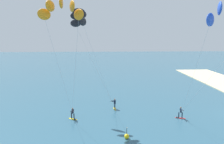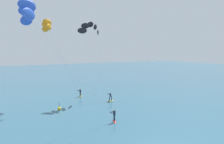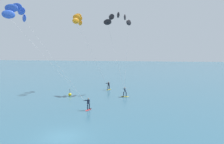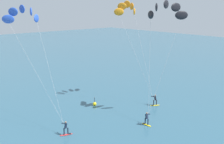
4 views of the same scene
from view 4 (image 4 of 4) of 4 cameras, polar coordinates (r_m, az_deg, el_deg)
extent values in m
ellipsoid|color=yellow|center=(35.03, 7.17, -10.80)|extent=(1.51, 0.41, 0.08)
cube|color=black|center=(35.25, 6.65, -10.54)|extent=(0.29, 0.30, 0.02)
cylinder|color=#192338|center=(34.73, 7.47, -10.26)|extent=(0.14, 0.14, 0.78)
cylinder|color=#192338|center=(34.99, 6.91, -10.06)|extent=(0.14, 0.14, 0.78)
cube|color=#192338|center=(34.59, 7.22, -9.11)|extent=(0.33, 0.31, 0.63)
sphere|color=#9E7051|center=(34.43, 7.24, -8.47)|extent=(0.20, 0.20, 0.20)
cylinder|color=black|center=(35.01, 7.58, -8.58)|extent=(0.21, 0.53, 0.03)
cylinder|color=#192338|center=(34.80, 7.24, -8.65)|extent=(0.46, 0.51, 0.15)
cylinder|color=#192338|center=(34.72, 7.58, -8.71)|extent=(0.12, 0.60, 0.15)
ellipsoid|color=black|center=(36.42, 14.23, 11.36)|extent=(1.07, 1.76, 1.10)
ellipsoid|color=black|center=(36.62, 13.13, 12.96)|extent=(0.42, 1.82, 1.10)
ellipsoid|color=black|center=(37.02, 11.18, 13.64)|extent=(0.90, 1.81, 1.10)
ellipsoid|color=black|center=(37.46, 9.21, 13.14)|extent=(1.44, 1.56, 1.10)
ellipsoid|color=black|center=(37.76, 8.04, 11.70)|extent=(1.76, 1.07, 1.10)
cylinder|color=#B2B2B7|center=(35.15, 10.94, 1.36)|extent=(0.36, 5.29, 11.69)
cylinder|color=#B2B2B7|center=(35.84, 7.81, 1.71)|extent=(3.59, 3.92, 11.69)
ellipsoid|color=red|center=(32.76, -9.50, -12.70)|extent=(0.84, 1.53, 0.08)
cube|color=black|center=(32.81, -8.79, -12.53)|extent=(0.36, 0.36, 0.02)
cylinder|color=#192338|center=(32.53, -9.92, -12.07)|extent=(0.14, 0.14, 0.78)
cylinder|color=#192338|center=(32.61, -9.15, -11.97)|extent=(0.14, 0.14, 0.78)
cube|color=#192338|center=(32.28, -9.58, -10.91)|extent=(0.39, 0.40, 0.63)
sphere|color=#9E7051|center=(32.11, -9.61, -10.23)|extent=(0.20, 0.20, 0.20)
cylinder|color=black|center=(32.66, -10.09, -10.35)|extent=(0.55, 0.04, 0.03)
cylinder|color=#192338|center=(32.38, -10.02, -10.51)|extent=(0.59, 0.30, 0.15)
cylinder|color=#192338|center=(32.48, -9.68, -10.41)|extent=(0.59, 0.31, 0.15)
ellipsoid|color=blue|center=(39.26, -15.42, 10.70)|extent=(1.39, 1.42, 1.10)
ellipsoid|color=blue|center=(38.94, -16.47, 11.95)|extent=(1.66, 0.96, 1.10)
ellipsoid|color=blue|center=(38.47, -18.19, 12.34)|extent=(1.67, 0.35, 1.10)
ellipsoid|color=blue|center=(38.03, -19.87, 11.68)|extent=(1.67, 0.91, 1.10)
ellipsoid|color=blue|center=(37.81, -20.77, 10.23)|extent=(1.42, 1.39, 1.10)
cylinder|color=#B2B2B7|center=(35.36, -12.99, 0.92)|extent=(9.46, 2.08, 11.20)
cylinder|color=#B2B2B7|center=(34.55, -15.81, 0.46)|extent=(9.52, 1.79, 11.20)
ellipsoid|color=yellow|center=(41.63, 8.91, -6.84)|extent=(1.07, 1.48, 0.08)
cube|color=black|center=(41.48, 8.37, -6.82)|extent=(0.39, 0.39, 0.02)
cylinder|color=black|center=(41.56, 9.22, -6.25)|extent=(0.14, 0.14, 0.78)
cylinder|color=black|center=(41.41, 8.64, -6.30)|extent=(0.14, 0.14, 0.78)
cube|color=black|center=(41.26, 8.96, -5.38)|extent=(0.42, 0.43, 0.63)
sphere|color=#9E7051|center=(41.12, 8.99, -4.82)|extent=(0.20, 0.20, 0.20)
cylinder|color=black|center=(41.53, 8.38, -5.01)|extent=(0.55, 0.04, 0.03)
cylinder|color=black|center=(41.28, 8.58, -5.09)|extent=(0.59, 0.32, 0.15)
cylinder|color=black|center=(41.44, 8.77, -5.02)|extent=(0.60, 0.29, 0.15)
ellipsoid|color=orange|center=(44.33, 4.66, 12.41)|extent=(1.28, 1.24, 1.10)
ellipsoid|color=orange|center=(43.87, 4.11, 13.44)|extent=(1.48, 0.82, 1.10)
ellipsoid|color=orange|center=(43.11, 3.11, 13.86)|extent=(1.47, 0.36, 1.10)
ellipsoid|color=orange|center=(42.36, 2.07, 13.46)|extent=(1.47, 0.89, 1.10)
ellipsoid|color=orange|center=(41.93, 1.44, 12.38)|extent=(1.24, 1.28, 1.10)
cylinder|color=#B2B2B7|center=(42.44, 6.47, 3.79)|extent=(5.62, 1.55, 11.97)
cylinder|color=#B2B2B7|center=(41.20, 4.92, 3.53)|extent=(5.53, 1.85, 11.97)
sphere|color=yellow|center=(41.06, -3.63, -6.63)|extent=(0.56, 0.56, 0.56)
cylinder|color=#262628|center=(40.84, -3.65, -5.80)|extent=(0.06, 0.06, 0.70)
sphere|color=#F2F2CC|center=(40.71, -3.66, -5.26)|extent=(0.12, 0.12, 0.12)
camera|label=1|loc=(58.51, -14.74, 10.30)|focal=33.15mm
camera|label=2|loc=(37.69, -49.00, 1.30)|focal=29.32mm
camera|label=3|loc=(23.82, -77.28, -11.60)|focal=36.49mm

